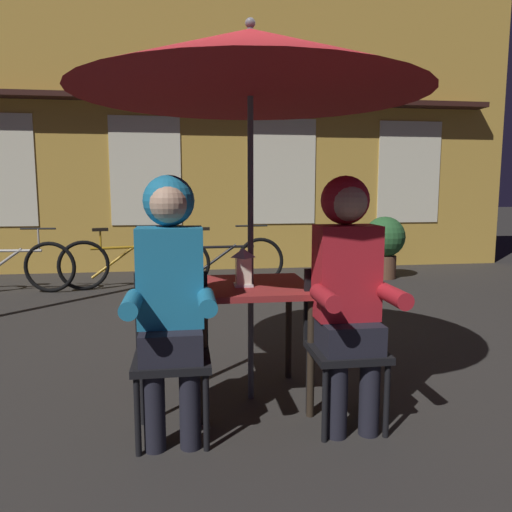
% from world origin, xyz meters
% --- Properties ---
extents(ground_plane, '(60.00, 60.00, 0.00)m').
position_xyz_m(ground_plane, '(0.00, 0.00, 0.00)').
color(ground_plane, '#2D2B28').
extents(cafe_table, '(0.72, 0.72, 0.74)m').
position_xyz_m(cafe_table, '(0.00, 0.00, 0.64)').
color(cafe_table, maroon).
rests_on(cafe_table, ground_plane).
extents(patio_umbrella, '(2.10, 2.10, 2.31)m').
position_xyz_m(patio_umbrella, '(0.00, 0.00, 2.06)').
color(patio_umbrella, '#4C4C51').
rests_on(patio_umbrella, ground_plane).
extents(lantern, '(0.11, 0.11, 0.23)m').
position_xyz_m(lantern, '(-0.05, -0.06, 0.86)').
color(lantern, white).
rests_on(lantern, cafe_table).
extents(chair_left, '(0.40, 0.40, 0.87)m').
position_xyz_m(chair_left, '(-0.48, -0.37, 0.49)').
color(chair_left, black).
rests_on(chair_left, ground_plane).
extents(chair_right, '(0.40, 0.40, 0.87)m').
position_xyz_m(chair_right, '(0.48, -0.37, 0.49)').
color(chair_right, black).
rests_on(chair_right, ground_plane).
extents(person_left_hooded, '(0.45, 0.56, 1.40)m').
position_xyz_m(person_left_hooded, '(-0.48, -0.43, 0.85)').
color(person_left_hooded, black).
rests_on(person_left_hooded, ground_plane).
extents(person_right_hooded, '(0.45, 0.56, 1.40)m').
position_xyz_m(person_right_hooded, '(0.48, -0.43, 0.85)').
color(person_right_hooded, black).
rests_on(person_right_hooded, ground_plane).
extents(shopfront_building, '(10.00, 0.93, 6.20)m').
position_xyz_m(shopfront_building, '(0.11, 5.40, 3.09)').
color(shopfront_building, gold).
rests_on(shopfront_building, ground_plane).
extents(bicycle_nearest, '(1.68, 0.21, 0.84)m').
position_xyz_m(bicycle_nearest, '(-2.62, 3.63, 0.35)').
color(bicycle_nearest, black).
rests_on(bicycle_nearest, ground_plane).
extents(bicycle_second, '(1.65, 0.43, 0.84)m').
position_xyz_m(bicycle_second, '(-1.22, 3.78, 0.35)').
color(bicycle_second, black).
rests_on(bicycle_second, ground_plane).
extents(bicycle_third, '(1.68, 0.14, 0.84)m').
position_xyz_m(bicycle_third, '(0.12, 3.66, 0.35)').
color(bicycle_third, black).
rests_on(bicycle_third, ground_plane).
extents(potted_plant, '(0.60, 0.60, 0.92)m').
position_xyz_m(potted_plant, '(2.53, 3.94, 0.54)').
color(potted_plant, brown).
rests_on(potted_plant, ground_plane).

